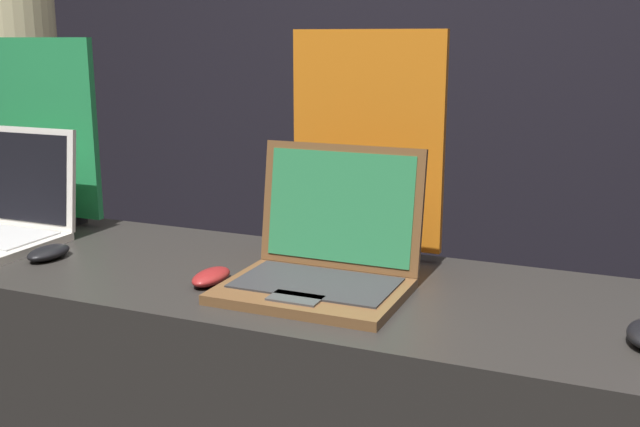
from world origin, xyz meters
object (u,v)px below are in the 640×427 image
object	(u,v)px
promo_stand_front	(46,136)
person_bystander	(18,185)
mouse_front	(49,253)
mouse_middle	(211,277)
laptop_middle	(324,257)
promo_stand_middle	(367,150)

from	to	relation	value
promo_stand_front	person_bystander	xyz separation A→B (m)	(-0.51, 0.39, -0.24)
mouse_front	mouse_middle	size ratio (longest dim) A/B	1.01
laptop_middle	mouse_middle	distance (m)	0.24
laptop_middle	mouse_middle	xyz separation A→B (m)	(-0.23, -0.07, -0.05)
laptop_middle	promo_stand_middle	size ratio (longest dim) A/B	0.69
mouse_front	laptop_middle	world-z (taller)	laptop_middle
promo_stand_front	promo_stand_middle	world-z (taller)	promo_stand_middle
person_bystander	mouse_front	bearing A→B (deg)	-41.75
laptop_middle	mouse_middle	size ratio (longest dim) A/B	3.08
mouse_front	mouse_middle	distance (m)	0.44
laptop_middle	person_bystander	size ratio (longest dim) A/B	0.20
mouse_front	promo_stand_front	xyz separation A→B (m)	(-0.25, 0.28, 0.23)
laptop_middle	person_bystander	xyz separation A→B (m)	(-1.42, 0.61, -0.07)
laptop_middle	promo_stand_front	bearing A→B (deg)	166.42
promo_stand_front	person_bystander	bearing A→B (deg)	142.55
promo_stand_front	laptop_middle	distance (m)	0.96
promo_stand_front	mouse_middle	distance (m)	0.78
promo_stand_front	promo_stand_middle	distance (m)	0.91
promo_stand_middle	person_bystander	size ratio (longest dim) A/B	0.29
laptop_middle	mouse_middle	world-z (taller)	laptop_middle
promo_stand_middle	person_bystander	distance (m)	1.49
mouse_front	mouse_middle	xyz separation A→B (m)	(0.44, -0.01, -0.00)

